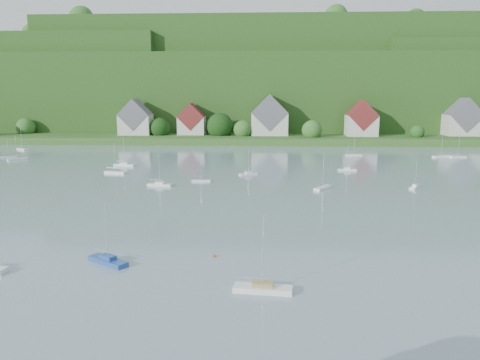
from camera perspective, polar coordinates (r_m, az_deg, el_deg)
name	(u,v)px	position (r m, az deg, el deg)	size (l,w,h in m)	color
far_shore_strip	(258,136)	(219.67, 2.29, 5.48)	(600.00, 60.00, 3.00)	#2F5620
forested_ridge	(260,90)	(287.28, 2.52, 11.01)	(620.00, 181.22, 69.89)	#1B4415
village_building_0	(136,120)	(213.75, -12.76, 7.23)	(14.00, 10.40, 16.00)	beige
village_building_1	(192,122)	(210.53, -5.98, 7.18)	(12.00, 9.36, 14.00)	beige
village_building_2	(270,119)	(207.06, 3.67, 7.57)	(16.00, 11.44, 18.00)	beige
village_building_3	(361,121)	(209.61, 14.76, 7.05)	(13.00, 10.40, 15.50)	beige
village_building_4	(463,120)	(226.95, 25.81, 6.64)	(15.00, 10.40, 16.50)	beige
near_sailboat_1	(108,260)	(63.26, -16.00, -9.48)	(6.07, 4.77, 8.26)	#294D9B
near_sailboat_2	(263,288)	(52.85, 2.83, -13.17)	(6.72, 2.50, 8.86)	white
mooring_buoy_1	(258,283)	(55.14, 2.21, -12.63)	(0.45, 0.45, 0.45)	white
mooring_buoy_3	(214,257)	(63.37, -3.26, -9.45)	(0.45, 0.45, 0.45)	#DA540B
far_sailboat_cluster	(290,164)	(140.45, 6.17, 1.93)	(203.76, 72.94, 8.71)	white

